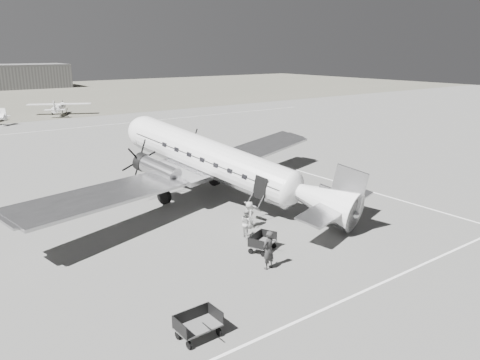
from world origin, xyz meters
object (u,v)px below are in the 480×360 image
ground_crew (268,250)px  ramp_agent (247,223)px  light_plane_right (59,109)px  baggage_cart_near (263,243)px  dc3_airliner (223,166)px  passenger (249,215)px  baggage_cart_far (198,326)px

ground_crew → ramp_agent: ground_crew is taller
light_plane_right → baggage_cart_near: bearing=-70.6°
light_plane_right → ground_crew: (-8.42, -64.75, -0.07)m
light_plane_right → baggage_cart_near: (-7.33, -62.95, -0.59)m
dc3_airliner → ramp_agent: 6.62m
dc3_airliner → passenger: dc3_airliner is taller
baggage_cart_near → baggage_cart_far: size_ratio=0.95×
baggage_cart_far → ground_crew: size_ratio=0.88×
dc3_airliner → ground_crew: dc3_airliner is taller
dc3_airliner → baggage_cart_near: size_ratio=17.31×
baggage_cart_near → ramp_agent: ramp_agent is taller
dc3_airliner → ramp_agent: (-2.36, -5.88, -1.92)m
passenger → ground_crew: bearing=173.5°
ramp_agent → dc3_airliner: bearing=-9.1°
light_plane_right → baggage_cart_near: size_ratio=6.09×
baggage_cart_far → ramp_agent: ramp_agent is taller
baggage_cart_far → dc3_airliner: bearing=50.5°
dc3_airliner → ramp_agent: bearing=-130.2°
baggage_cart_near → baggage_cart_far: (-6.97, -4.72, 0.02)m
passenger → baggage_cart_far: bearing=154.3°
baggage_cart_far → ramp_agent: (7.48, 6.79, 0.36)m
ground_crew → passenger: size_ratio=1.20×
baggage_cart_far → ramp_agent: 10.11m
dc3_airliner → passenger: bearing=-123.8°
light_plane_right → passenger: light_plane_right is taller
light_plane_right → ramp_agent: light_plane_right is taller
baggage_cart_near → passenger: size_ratio=1.01×
light_plane_right → baggage_cart_far: bearing=-75.9°
ground_crew → baggage_cart_far: bearing=14.5°
light_plane_right → baggage_cart_far: (-14.29, -67.67, -0.56)m
baggage_cart_near → passenger: passenger is taller
dc3_airliner → baggage_cart_far: (-9.84, -12.66, -2.27)m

